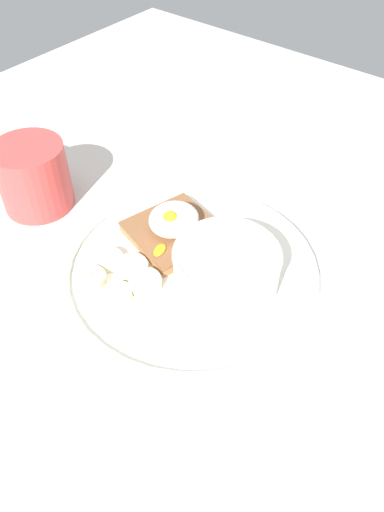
% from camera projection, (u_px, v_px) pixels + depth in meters
% --- Properties ---
extents(ground_plane, '(1.20, 1.20, 0.02)m').
position_uv_depth(ground_plane, '(192.00, 280.00, 0.58)').
color(ground_plane, beige).
rests_on(ground_plane, ground).
extents(plate, '(0.29, 0.29, 0.02)m').
position_uv_depth(plate, '(192.00, 269.00, 0.57)').
color(plate, white).
rests_on(plate, ground_plane).
extents(oatmeal_bowl, '(0.11, 0.11, 0.06)m').
position_uv_depth(oatmeal_bowl, '(227.00, 269.00, 0.53)').
color(oatmeal_bowl, white).
rests_on(oatmeal_bowl, plate).
extents(toast_slice, '(0.12, 0.12, 0.01)m').
position_uv_depth(toast_slice, '(174.00, 232.00, 0.60)').
color(toast_slice, brown).
rests_on(toast_slice, plate).
extents(poached_egg, '(0.08, 0.06, 0.03)m').
position_uv_depth(poached_egg, '(173.00, 219.00, 0.58)').
color(poached_egg, white).
rests_on(poached_egg, toast_slice).
extents(banana_slice_front, '(0.03, 0.03, 0.01)m').
position_uv_depth(banana_slice_front, '(119.00, 294.00, 0.54)').
color(banana_slice_front, beige).
rests_on(banana_slice_front, plate).
extents(banana_slice_left, '(0.04, 0.04, 0.01)m').
position_uv_depth(banana_slice_left, '(133.00, 267.00, 0.56)').
color(banana_slice_left, '#F2EFBF').
rests_on(banana_slice_left, plate).
extents(banana_slice_back, '(0.05, 0.05, 0.01)m').
position_uv_depth(banana_slice_back, '(145.00, 283.00, 0.54)').
color(banana_slice_back, beige).
rests_on(banana_slice_back, plate).
extents(banana_slice_right, '(0.04, 0.04, 0.02)m').
position_uv_depth(banana_slice_right, '(93.00, 278.00, 0.55)').
color(banana_slice_right, beige).
rests_on(banana_slice_right, plate).
extents(banana_slice_inner, '(0.04, 0.04, 0.01)m').
position_uv_depth(banana_slice_inner, '(110.00, 260.00, 0.57)').
color(banana_slice_inner, '#F1EEC8').
rests_on(banana_slice_inner, plate).
extents(coffee_mug, '(0.09, 0.12, 0.09)m').
position_uv_depth(coffee_mug, '(33.00, 175.00, 0.63)').
color(coffee_mug, '#D9423F').
rests_on(coffee_mug, ground_plane).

